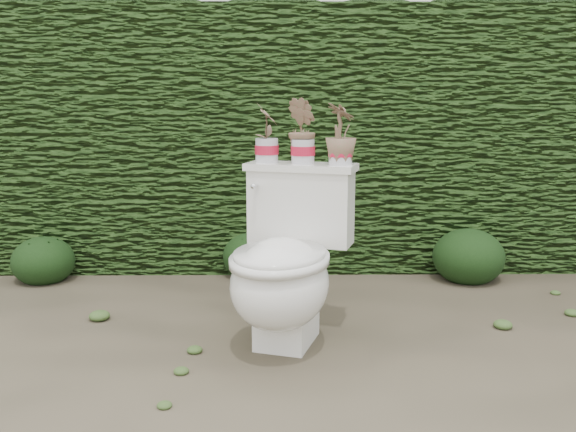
{
  "coord_description": "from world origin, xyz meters",
  "views": [
    {
      "loc": [
        0.11,
        -2.67,
        1.09
      ],
      "look_at": [
        0.14,
        0.14,
        0.55
      ],
      "focal_mm": 40.0,
      "sensor_mm": 36.0,
      "label": 1
    }
  ],
  "objects_px": {
    "potted_plant_left": "(267,134)",
    "potted_plant_center": "(303,132)",
    "potted_plant_right": "(341,136)",
    "toilet": "(286,266)"
  },
  "relations": [
    {
      "from": "toilet",
      "to": "potted_plant_right",
      "type": "xyz_separation_m",
      "value": [
        0.25,
        0.17,
        0.55
      ]
    },
    {
      "from": "toilet",
      "to": "potted_plant_right",
      "type": "relative_size",
      "value": 3.05
    },
    {
      "from": "toilet",
      "to": "potted_plant_left",
      "type": "height_order",
      "value": "potted_plant_left"
    },
    {
      "from": "toilet",
      "to": "potted_plant_center",
      "type": "xyz_separation_m",
      "value": [
        0.08,
        0.23,
        0.56
      ]
    },
    {
      "from": "potted_plant_center",
      "to": "potted_plant_right",
      "type": "height_order",
      "value": "potted_plant_center"
    },
    {
      "from": "potted_plant_center",
      "to": "potted_plant_right",
      "type": "xyz_separation_m",
      "value": [
        0.17,
        -0.05,
        -0.01
      ]
    },
    {
      "from": "potted_plant_center",
      "to": "potted_plant_left",
      "type": "bearing_deg",
      "value": -128.3
    },
    {
      "from": "potted_plant_right",
      "to": "potted_plant_center",
      "type": "bearing_deg",
      "value": 45.27
    },
    {
      "from": "toilet",
      "to": "potted_plant_right",
      "type": "height_order",
      "value": "potted_plant_right"
    },
    {
      "from": "potted_plant_left",
      "to": "potted_plant_center",
      "type": "relative_size",
      "value": 0.91
    }
  ]
}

